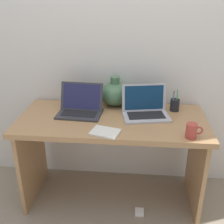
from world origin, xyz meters
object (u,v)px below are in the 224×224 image
Objects in this scene: laptop_left at (81,106)px; laptop_right at (145,108)px; green_vase at (115,94)px; power_brick at (139,212)px; notebook_stack at (105,132)px; coffee_mug at (192,131)px; pen_cup at (175,105)px.

laptop_right is at bearing 0.87° from laptop_left.
green_vase reaches higher than power_brick.
green_vase is at bearing 87.15° from notebook_stack.
power_brick is at bearing -61.64° from green_vase.
laptop_left is 0.92× the size of laptop_right.
coffee_mug is 0.44m from pen_cup.
laptop_left is at bearing -143.73° from green_vase.
coffee_mug is 1.60× the size of power_brick.
notebook_stack is at bearing -54.15° from laptop_left.
green_vase is 2.17× the size of coffee_mug.
laptop_left is 0.39m from notebook_stack.
coffee_mug is at bearing -48.68° from laptop_right.
pen_cup is 2.60× the size of power_brick.
laptop_left is 0.97m from power_brick.
pen_cup is (0.51, 0.43, 0.04)m from notebook_stack.
laptop_left is 1.92× the size of pen_cup.
coffee_mug is at bearing -22.40° from laptop_left.
laptop_left is at bearing -179.13° from laptop_right.
laptop_left is 0.86m from coffee_mug.
laptop_left is 3.11× the size of coffee_mug.
laptop_right is 2.02× the size of notebook_stack.
laptop_left is 0.32m from green_vase.
pen_cup is at bearing 23.37° from laptop_right.
pen_cup is (0.48, -0.08, -0.05)m from green_vase.
power_brick is (0.24, -0.44, -0.84)m from green_vase.
power_brick is (-0.31, 0.08, -0.79)m from coffee_mug.
green_vase is 0.75m from coffee_mug.
notebook_stack is (-0.27, -0.32, -0.05)m from laptop_right.
pen_cup reaches higher than power_brick.
pen_cup is 0.90m from power_brick.
laptop_left is 1.85× the size of notebook_stack.
green_vase is 0.49m from pen_cup.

